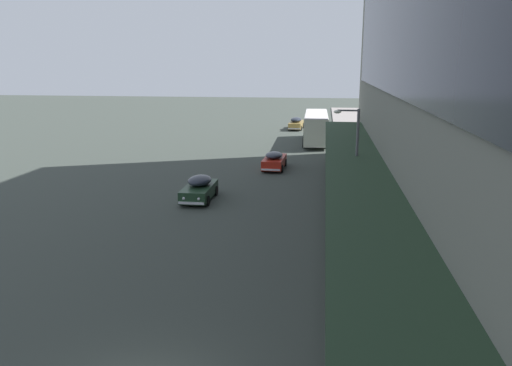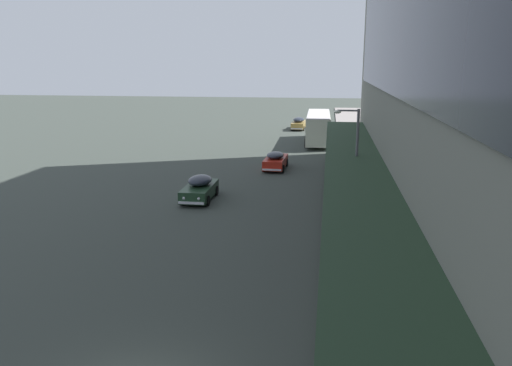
{
  "view_description": "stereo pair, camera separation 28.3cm",
  "coord_description": "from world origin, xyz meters",
  "px_view_note": "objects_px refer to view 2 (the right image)",
  "views": [
    {
      "loc": [
        4.63,
        -10.5,
        8.73
      ],
      "look_at": [
        0.59,
        19.22,
        1.5
      ],
      "focal_mm": 35.0,
      "sensor_mm": 36.0,
      "label": 1
    },
    {
      "loc": [
        4.91,
        -10.46,
        8.73
      ],
      "look_at": [
        0.59,
        19.22,
        1.5
      ],
      "focal_mm": 35.0,
      "sensor_mm": 36.0,
      "label": 2
    }
  ],
  "objects_px": {
    "sedan_far_back": "(200,188)",
    "sedan_lead_mid": "(276,160)",
    "fire_hydrant": "(365,273)",
    "sedan_second_near": "(299,123)",
    "transit_bus_kerbside_front": "(318,126)",
    "street_lamp": "(353,152)"
  },
  "relations": [
    {
      "from": "sedan_lead_mid",
      "to": "street_lamp",
      "type": "bearing_deg",
      "value": -64.29
    },
    {
      "from": "fire_hydrant",
      "to": "transit_bus_kerbside_front",
      "type": "bearing_deg",
      "value": 94.32
    },
    {
      "from": "sedan_far_back",
      "to": "fire_hydrant",
      "type": "distance_m",
      "value": 15.2
    },
    {
      "from": "transit_bus_kerbside_front",
      "to": "sedan_far_back",
      "type": "height_order",
      "value": "transit_bus_kerbside_front"
    },
    {
      "from": "street_lamp",
      "to": "fire_hydrant",
      "type": "xyz_separation_m",
      "value": [
        0.17,
        -9.88,
        -3.23
      ]
    },
    {
      "from": "sedan_second_near",
      "to": "fire_hydrant",
      "type": "xyz_separation_m",
      "value": [
        5.64,
        -48.31,
        -0.3
      ]
    },
    {
      "from": "sedan_second_near",
      "to": "fire_hydrant",
      "type": "distance_m",
      "value": 48.64
    },
    {
      "from": "sedan_lead_mid",
      "to": "sedan_second_near",
      "type": "bearing_deg",
      "value": 89.29
    },
    {
      "from": "transit_bus_kerbside_front",
      "to": "sedan_second_near",
      "type": "xyz_separation_m",
      "value": [
        -2.87,
        11.57,
        -1.1
      ]
    },
    {
      "from": "street_lamp",
      "to": "sedan_second_near",
      "type": "bearing_deg",
      "value": 98.1
    },
    {
      "from": "sedan_second_near",
      "to": "street_lamp",
      "type": "bearing_deg",
      "value": -81.9
    },
    {
      "from": "sedan_far_back",
      "to": "sedan_lead_mid",
      "type": "bearing_deg",
      "value": 69.45
    },
    {
      "from": "sedan_second_near",
      "to": "sedan_far_back",
      "type": "bearing_deg",
      "value": -96.54
    },
    {
      "from": "street_lamp",
      "to": "transit_bus_kerbside_front",
      "type": "bearing_deg",
      "value": 95.54
    },
    {
      "from": "sedan_far_back",
      "to": "fire_hydrant",
      "type": "height_order",
      "value": "sedan_far_back"
    },
    {
      "from": "sedan_second_near",
      "to": "fire_hydrant",
      "type": "relative_size",
      "value": 7.23
    },
    {
      "from": "fire_hydrant",
      "to": "sedan_lead_mid",
      "type": "bearing_deg",
      "value": 105.23
    },
    {
      "from": "sedan_lead_mid",
      "to": "fire_hydrant",
      "type": "height_order",
      "value": "sedan_lead_mid"
    },
    {
      "from": "sedan_far_back",
      "to": "sedan_lead_mid",
      "type": "relative_size",
      "value": 0.98
    },
    {
      "from": "sedan_far_back",
      "to": "street_lamp",
      "type": "xyz_separation_m",
      "value": [
        9.68,
        -1.69,
        2.95
      ]
    },
    {
      "from": "sedan_far_back",
      "to": "sedan_lead_mid",
      "type": "xyz_separation_m",
      "value": [
        3.88,
        10.35,
        -0.03
      ]
    },
    {
      "from": "sedan_far_back",
      "to": "street_lamp",
      "type": "bearing_deg",
      "value": -9.9
    }
  ]
}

